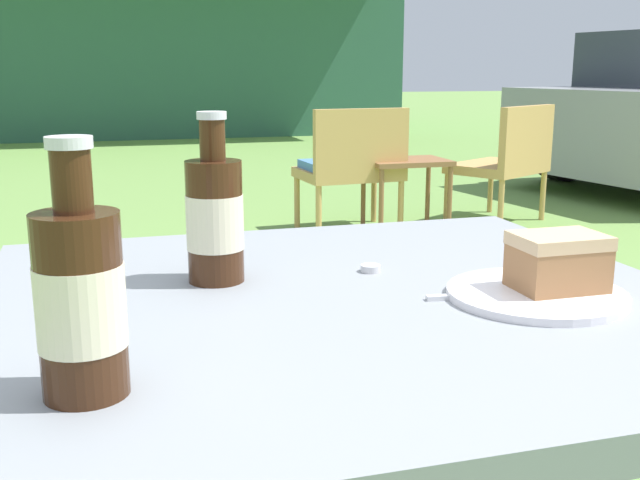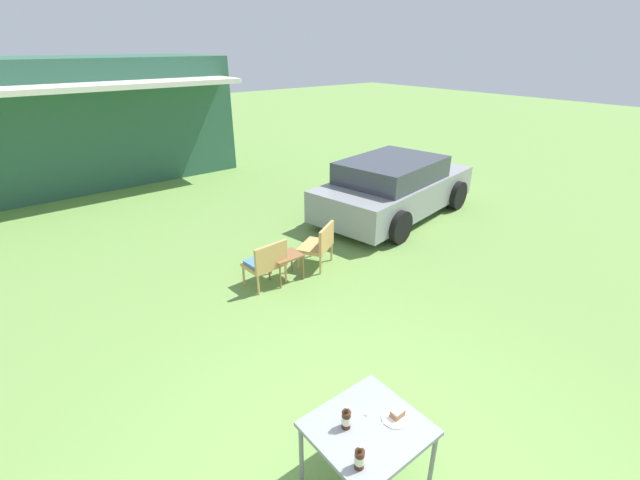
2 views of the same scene
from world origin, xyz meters
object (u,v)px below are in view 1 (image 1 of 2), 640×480
object	(u,v)px
wicker_chair_plain	(508,158)
cake_on_plate	(548,276)
garden_side_table	(406,170)
wicker_chair_cushioned	(352,164)
cola_bottle_near	(215,217)
cola_bottle_far	(80,299)
patio_table	(342,344)

from	to	relation	value
wicker_chair_plain	cake_on_plate	bearing A→B (deg)	30.65
wicker_chair_plain	garden_side_table	distance (m)	0.73
wicker_chair_cushioned	wicker_chair_plain	xyz separation A→B (m)	(1.06, -0.01, 0.00)
cola_bottle_near	wicker_chair_plain	bearing A→B (deg)	54.53
cola_bottle_near	cola_bottle_far	distance (m)	0.37
patio_table	cola_bottle_near	size ratio (longest dim) A/B	3.93
cola_bottle_far	garden_side_table	bearing A→B (deg)	63.40
wicker_chair_plain	cake_on_plate	xyz separation A→B (m)	(-1.99, -3.53, 0.31)
wicker_chair_cushioned	cola_bottle_near	bearing A→B (deg)	64.46
cola_bottle_near	cake_on_plate	bearing A→B (deg)	-25.99
wicker_chair_plain	garden_side_table	world-z (taller)	wicker_chair_plain
wicker_chair_cushioned	cola_bottle_near	distance (m)	3.62
wicker_chair_cushioned	wicker_chair_plain	world-z (taller)	same
wicker_chair_plain	patio_table	world-z (taller)	wicker_chair_plain
wicker_chair_cushioned	garden_side_table	size ratio (longest dim) A/B	1.55
patio_table	cola_bottle_near	bearing A→B (deg)	142.07
patio_table	cake_on_plate	xyz separation A→B (m)	(0.25, -0.08, 0.09)
wicker_chair_cushioned	cola_bottle_near	size ratio (longest dim) A/B	3.39
wicker_chair_plain	cola_bottle_near	size ratio (longest dim) A/B	3.39
wicker_chair_plain	cola_bottle_far	world-z (taller)	cola_bottle_far
garden_side_table	cola_bottle_near	distance (m)	3.71
garden_side_table	cola_bottle_near	size ratio (longest dim) A/B	2.19
patio_table	cola_bottle_near	world-z (taller)	cola_bottle_near
cola_bottle_near	garden_side_table	bearing A→B (deg)	63.38
wicker_chair_plain	wicker_chair_cushioned	bearing A→B (deg)	-30.47
wicker_chair_cushioned	patio_table	world-z (taller)	wicker_chair_cushioned
cake_on_plate	patio_table	bearing A→B (deg)	162.35
wicker_chair_plain	cola_bottle_far	bearing A→B (deg)	25.35
patio_table	garden_side_table	bearing A→B (deg)	66.10
cake_on_plate	cola_bottle_near	bearing A→B (deg)	154.01
cake_on_plate	cola_bottle_far	size ratio (longest dim) A/B	0.98
wicker_chair_cushioned	cola_bottle_far	distance (m)	3.98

